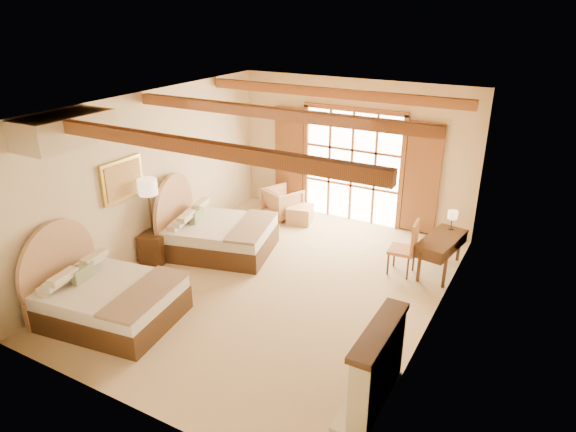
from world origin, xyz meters
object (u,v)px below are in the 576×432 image
Objects in this scene: bed_near at (103,294)px; desk at (440,253)px; armchair at (283,202)px; bed_far at (213,231)px; nightstand at (155,247)px.

bed_near reaches higher than desk.
desk is (3.88, -0.87, 0.02)m from armchair.
bed_far is at bearing 80.52° from bed_near.
armchair is 3.97m from desk.
bed_far is 2.23m from armchair.
armchair is 0.58× the size of desk.
bed_far is at bearing 103.87° from armchair.
desk is at bearing -169.48° from armchair.
armchair is at bearing 77.08° from bed_near.
bed_near is 1.96m from nightstand.
bed_near reaches higher than nightstand.
bed_far is 4.44m from desk.
bed_far is at bearing -153.68° from desk.
armchair is at bearing 66.37° from bed_far.
armchair is (1.07, 3.15, 0.06)m from nightstand.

